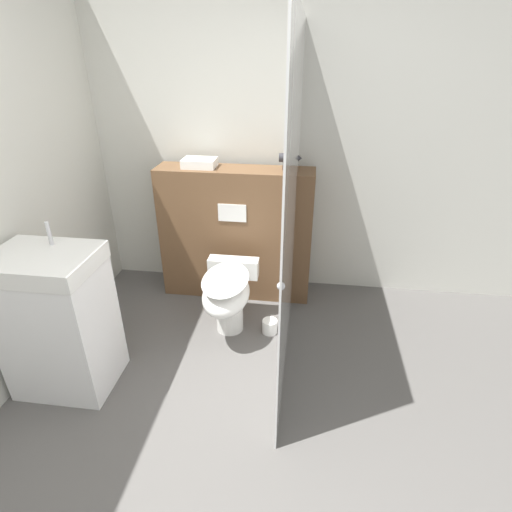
# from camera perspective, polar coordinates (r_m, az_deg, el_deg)

# --- Properties ---
(wall_back) EXTENTS (8.00, 0.06, 2.50)m
(wall_back) POSITION_cam_1_polar(r_m,az_deg,el_deg) (3.31, 0.22, 15.91)
(wall_back) COLOR silver
(wall_back) RESTS_ON ground_plane
(partition_panel) EXTENTS (1.24, 0.30, 1.10)m
(partition_panel) POSITION_cam_1_polar(r_m,az_deg,el_deg) (3.32, -2.84, 3.19)
(partition_panel) COLOR brown
(partition_panel) RESTS_ON ground_plane
(shower_glass) EXTENTS (0.04, 1.76, 2.11)m
(shower_glass) POSITION_cam_1_polar(r_m,az_deg,el_deg) (2.46, 5.18, 6.92)
(shower_glass) COLOR silver
(shower_glass) RESTS_ON ground_plane
(toilet) EXTENTS (0.38, 0.61, 0.51)m
(toilet) POSITION_cam_1_polar(r_m,az_deg,el_deg) (2.91, -4.06, -5.39)
(toilet) COLOR white
(toilet) RESTS_ON ground_plane
(sink_vanity) EXTENTS (0.58, 0.44, 1.06)m
(sink_vanity) POSITION_cam_1_polar(r_m,az_deg,el_deg) (2.70, -26.38, -8.43)
(sink_vanity) COLOR white
(sink_vanity) RESTS_ON ground_plane
(hair_drier) EXTENTS (0.17, 0.07, 0.12)m
(hair_drier) POSITION_cam_1_polar(r_m,az_deg,el_deg) (3.08, 4.81, 13.72)
(hair_drier) COLOR #2D2D33
(hair_drier) RESTS_ON partition_panel
(folded_towel) EXTENTS (0.25, 0.18, 0.07)m
(folded_towel) POSITION_cam_1_polar(r_m,az_deg,el_deg) (3.19, -8.07, 13.03)
(folded_towel) COLOR white
(folded_towel) RESTS_ON partition_panel
(spare_toilet_roll) EXTENTS (0.11, 0.11, 0.11)m
(spare_toilet_roll) POSITION_cam_1_polar(r_m,az_deg,el_deg) (3.06, 1.97, -10.02)
(spare_toilet_roll) COLOR white
(spare_toilet_roll) RESTS_ON ground_plane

